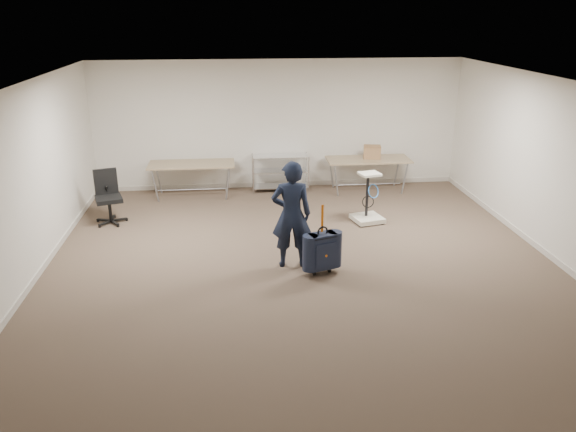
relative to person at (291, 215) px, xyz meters
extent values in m
plane|color=#443629|center=(0.17, -0.30, -0.84)|extent=(9.00, 9.00, 0.00)
plane|color=silver|center=(0.17, 4.20, 0.56)|extent=(8.00, 0.00, 8.00)
plane|color=silver|center=(0.17, -4.80, 0.56)|extent=(8.00, 0.00, 8.00)
plane|color=silver|center=(-3.83, -0.30, 0.56)|extent=(0.00, 9.00, 9.00)
plane|color=silver|center=(4.17, -0.30, 0.56)|extent=(0.00, 9.00, 9.00)
plane|color=silver|center=(0.17, -0.30, 1.96)|extent=(8.00, 8.00, 0.00)
cube|color=beige|center=(0.17, 4.19, -0.79)|extent=(8.00, 0.02, 0.10)
cube|color=beige|center=(-3.82, -0.30, -0.79)|extent=(0.02, 9.00, 0.10)
cube|color=beige|center=(4.16, -0.30, -0.79)|extent=(0.02, 9.00, 0.10)
cube|color=#8F7958|center=(-1.73, 3.65, -0.13)|extent=(1.80, 0.75, 0.03)
cylinder|color=#94979D|center=(-1.73, 3.65, -0.69)|extent=(1.50, 0.02, 0.02)
cylinder|color=#94979D|center=(-2.48, 3.35, -0.50)|extent=(0.13, 0.04, 0.69)
cylinder|color=#94979D|center=(-0.98, 3.35, -0.50)|extent=(0.13, 0.04, 0.69)
cylinder|color=#94979D|center=(-2.48, 3.95, -0.50)|extent=(0.13, 0.04, 0.69)
cylinder|color=#94979D|center=(-0.98, 3.95, -0.50)|extent=(0.13, 0.04, 0.69)
cube|color=#8F7958|center=(2.07, 3.65, -0.13)|extent=(1.80, 0.75, 0.03)
cylinder|color=#94979D|center=(2.07, 3.65, -0.69)|extent=(1.50, 0.02, 0.02)
cylinder|color=#94979D|center=(1.32, 3.35, -0.50)|extent=(0.13, 0.04, 0.69)
cylinder|color=#94979D|center=(2.82, 3.35, -0.50)|extent=(0.13, 0.04, 0.69)
cylinder|color=#94979D|center=(1.32, 3.95, -0.50)|extent=(0.13, 0.04, 0.69)
cylinder|color=#94979D|center=(2.82, 3.95, -0.50)|extent=(0.13, 0.04, 0.69)
cylinder|color=silver|center=(-0.43, 3.68, -0.44)|extent=(0.02, 0.02, 0.80)
cylinder|color=silver|center=(0.77, 3.68, -0.44)|extent=(0.02, 0.02, 0.80)
cylinder|color=silver|center=(-0.43, 4.13, -0.44)|extent=(0.02, 0.02, 0.80)
cylinder|color=silver|center=(0.77, 4.13, -0.44)|extent=(0.02, 0.02, 0.80)
cube|color=silver|center=(0.17, 3.90, -0.74)|extent=(1.20, 0.45, 0.02)
cube|color=silver|center=(0.17, 3.90, -0.39)|extent=(1.20, 0.45, 0.02)
cube|color=silver|center=(0.17, 3.90, -0.06)|extent=(1.20, 0.45, 0.01)
imported|color=black|center=(0.00, 0.00, 0.00)|extent=(0.62, 0.42, 1.69)
cube|color=black|center=(0.43, -0.36, -0.46)|extent=(0.46, 0.35, 0.55)
cube|color=black|center=(0.42, -0.34, -0.75)|extent=(0.40, 0.27, 0.03)
cylinder|color=black|center=(0.31, -0.40, -0.81)|extent=(0.05, 0.08, 0.07)
cylinder|color=black|center=(0.55, -0.32, -0.81)|extent=(0.05, 0.08, 0.07)
torus|color=black|center=(0.43, -0.36, -0.15)|extent=(0.17, 0.08, 0.17)
cube|color=orange|center=(0.42, -0.34, 0.05)|extent=(0.04, 0.02, 0.42)
cylinder|color=black|center=(-3.17, 2.19, -0.80)|extent=(0.60, 0.60, 0.09)
cylinder|color=black|center=(-3.17, 2.19, -0.59)|extent=(0.06, 0.06, 0.40)
cube|color=black|center=(-3.17, 2.19, -0.37)|extent=(0.58, 0.58, 0.08)
cube|color=black|center=(-3.24, 2.40, -0.09)|extent=(0.42, 0.18, 0.48)
cube|color=beige|center=(1.64, 1.76, -0.78)|extent=(0.63, 0.63, 0.08)
cylinder|color=black|center=(1.43, 1.56, -0.82)|extent=(0.06, 0.06, 0.04)
cylinder|color=black|center=(1.64, 1.82, -0.32)|extent=(0.05, 0.05, 0.83)
cube|color=beige|center=(1.64, 1.76, 0.09)|extent=(0.43, 0.39, 0.04)
torus|color=blue|center=(1.69, 1.68, -0.22)|extent=(0.28, 0.17, 0.26)
cube|color=#A16A4B|center=(2.16, 3.70, 0.02)|extent=(0.41, 0.34, 0.27)
camera|label=1|loc=(-0.86, -7.96, 2.93)|focal=35.00mm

